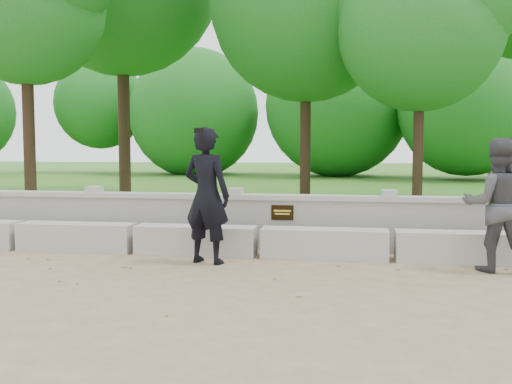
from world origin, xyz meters
TOP-DOWN VIEW (x-y plane):
  - ground at (0.00, 0.00)m, footprint 80.00×80.00m
  - lawn at (0.00, 14.00)m, footprint 40.00×22.00m
  - concrete_bench at (0.00, 1.90)m, footprint 11.90×0.45m
  - parapet_wall at (0.00, 2.60)m, footprint 12.50×0.35m
  - man_main at (-0.66, 1.28)m, footprint 0.83×0.76m
  - visitor_left at (3.32, 1.39)m, footprint 0.90×0.71m
  - tree_near_right at (2.82, 5.95)m, footprint 3.47×3.47m
  - shrub_a at (-4.80, 3.30)m, footprint 0.37×0.39m
  - shrub_b at (-1.57, 3.30)m, footprint 0.38×0.39m
  - shrub_d at (-3.58, 4.07)m, footprint 0.40×0.42m

SIDE VIEW (x-z plane):
  - ground at x=0.00m, z-range 0.00..0.00m
  - lawn at x=0.00m, z-range 0.00..0.25m
  - concrete_bench at x=0.00m, z-range 0.00..0.45m
  - parapet_wall at x=0.00m, z-range 0.01..0.91m
  - shrub_b at x=-1.57m, z-range 0.25..0.80m
  - shrub_d at x=-3.58m, z-range 0.25..0.83m
  - shrub_a at x=-4.80m, z-range 0.25..0.86m
  - visitor_left at x=3.32m, z-range 0.00..1.80m
  - man_main at x=-0.66m, z-range 0.00..1.97m
  - tree_near_right at x=2.82m, z-range 1.46..7.37m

